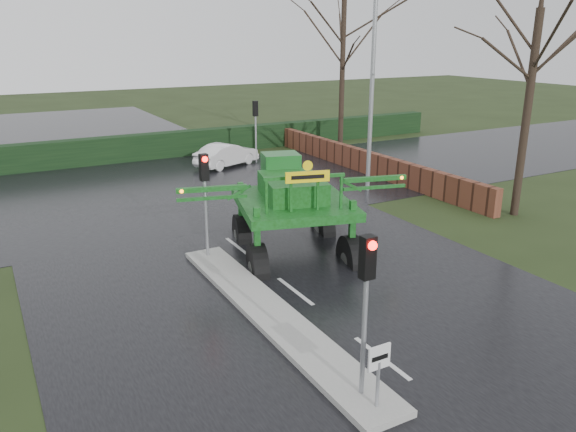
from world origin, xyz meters
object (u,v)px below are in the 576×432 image
traffic_signal_mid (205,183)px  crop_sprayer (255,206)px  traffic_signal_near (367,283)px  white_sedan (227,166)px  street_light_right (368,60)px  traffic_signal_far (255,118)px  keep_left_sign (379,366)px

traffic_signal_mid → crop_sprayer: (1.09, -1.38, -0.54)m
traffic_signal_near → white_sedan: bearing=74.2°
street_light_right → white_sedan: 10.55m
crop_sprayer → white_sedan: crop_sprayer is taller
traffic_signal_near → crop_sprayer: size_ratio=0.47×
traffic_signal_far → traffic_signal_mid: bearing=58.1°
crop_sprayer → traffic_signal_mid: bearing=143.5°
traffic_signal_near → white_sedan: 21.91m
traffic_signal_mid → crop_sprayer: size_ratio=0.47×
crop_sprayer → traffic_signal_far: bearing=79.4°
keep_left_sign → street_light_right: size_ratio=0.14×
keep_left_sign → traffic_signal_far: traffic_signal_far is taller
street_light_right → crop_sprayer: 10.99m
street_light_right → crop_sprayer: size_ratio=1.33×
traffic_signal_far → traffic_signal_near: bearing=69.6°
white_sedan → traffic_signal_far: bearing=-109.9°
keep_left_sign → white_sedan: bearing=74.5°
keep_left_sign → traffic_signal_mid: traffic_signal_mid is taller
keep_left_sign → crop_sprayer: (1.09, 7.61, 0.99)m
traffic_signal_mid → traffic_signal_far: (7.80, 12.52, 0.00)m
keep_left_sign → crop_sprayer: 7.75m
traffic_signal_near → crop_sprayer: crop_sprayer is taller
traffic_signal_mid → white_sedan: (5.94, 12.43, -2.59)m
traffic_signal_near → crop_sprayer: (1.09, 7.12, -0.54)m
traffic_signal_mid → street_light_right: street_light_right is taller
traffic_signal_near → traffic_signal_far: size_ratio=1.00×
crop_sprayer → white_sedan: (4.85, 13.81, -2.05)m
traffic_signal_near → traffic_signal_far: (7.80, 21.02, 0.00)m
street_light_right → traffic_signal_near: bearing=-126.1°
keep_left_sign → traffic_signal_far: (7.80, 21.51, 1.53)m
traffic_signal_near → street_light_right: size_ratio=0.35×
street_light_right → keep_left_sign: bearing=-125.1°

